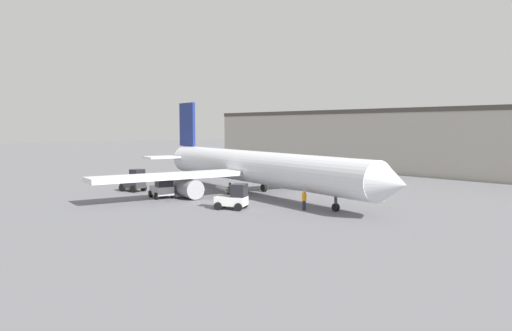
# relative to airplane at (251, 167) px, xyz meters

# --- Properties ---
(ground_plane) EXTENTS (400.00, 400.00, 0.00)m
(ground_plane) POSITION_rel_airplane_xyz_m (0.98, -0.14, -2.97)
(ground_plane) COLOR slate
(terminal_building) EXTENTS (74.00, 10.67, 10.28)m
(terminal_building) POSITION_rel_airplane_xyz_m (-6.88, 36.32, 2.17)
(terminal_building) COLOR #ADA89E
(terminal_building) RESTS_ON ground_plane
(airplane) EXTENTS (41.61, 35.12, 10.62)m
(airplane) POSITION_rel_airplane_xyz_m (0.00, 0.00, 0.00)
(airplane) COLOR silver
(airplane) RESTS_ON ground_plane
(ground_crew_worker) EXTENTS (0.40, 0.40, 1.82)m
(ground_crew_worker) POSITION_rel_airplane_xyz_m (11.19, -3.59, -2.00)
(ground_crew_worker) COLOR #1E2338
(ground_crew_worker) RESTS_ON ground_plane
(baggage_tug) EXTENTS (3.00, 2.53, 2.51)m
(baggage_tug) POSITION_rel_airplane_xyz_m (-3.79, -8.94, -1.85)
(baggage_tug) COLOR #B2B2B7
(baggage_tug) RESTS_ON ground_plane
(belt_loader_truck) EXTENTS (3.23, 2.97, 2.31)m
(belt_loader_truck) POSITION_rel_airplane_xyz_m (6.56, -7.89, -1.90)
(belt_loader_truck) COLOR silver
(belt_loader_truck) RESTS_ON ground_plane
(pushback_tug) EXTENTS (3.11, 2.41, 2.58)m
(pushback_tug) POSITION_rel_airplane_xyz_m (-10.58, -8.52, -1.82)
(pushback_tug) COLOR #2D2D33
(pushback_tug) RESTS_ON ground_plane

